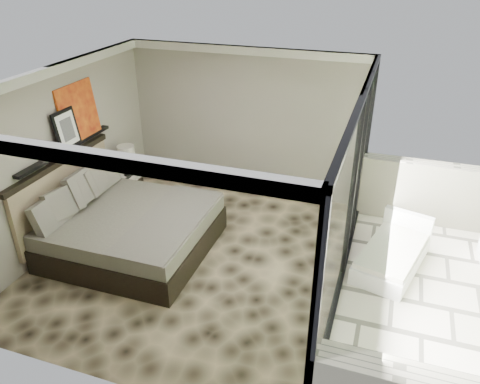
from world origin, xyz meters
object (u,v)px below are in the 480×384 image
(table_lamp, at_px, (127,157))
(lounger, at_px, (393,254))
(nightstand, at_px, (127,188))
(bed, at_px, (127,227))

(table_lamp, height_order, lounger, table_lamp)
(nightstand, bearing_deg, table_lamp, 32.92)
(nightstand, xyz_separation_m, lounger, (4.91, -0.52, -0.07))
(bed, bearing_deg, lounger, 12.36)
(nightstand, height_order, table_lamp, table_lamp)
(lounger, bearing_deg, nightstand, -171.02)
(bed, height_order, lounger, bed)
(bed, distance_m, table_lamp, 1.74)
(table_lamp, distance_m, lounger, 4.95)
(nightstand, distance_m, lounger, 4.94)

